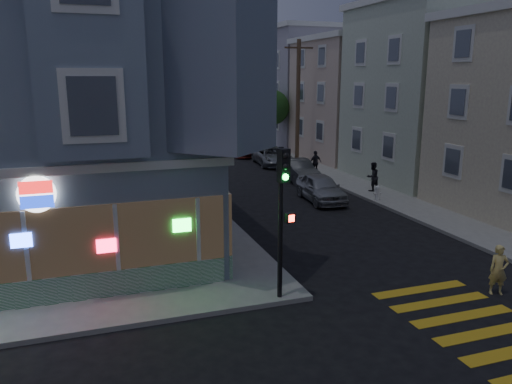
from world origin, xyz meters
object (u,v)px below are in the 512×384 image
street_tree_far (244,103)px  running_child (499,270)px  parked_car_a (321,188)px  parked_car_c (239,148)px  pedestrian_b (315,163)px  pedestrian_a (373,177)px  parked_car_b (298,170)px  fire_hydrant (377,192)px  street_tree_near (272,108)px  parked_car_d (272,156)px  utility_pole (298,100)px  traffic_signal (283,199)px

street_tree_far → running_child: street_tree_far is taller
parked_car_a → parked_car_c: bearing=93.0°
pedestrian_b → parked_car_a: 6.84m
pedestrian_a → parked_car_b: size_ratio=0.39×
parked_car_c → fire_hydrant: size_ratio=6.11×
street_tree_near → parked_car_c: 4.49m
street_tree_far → parked_car_d: size_ratio=1.08×
pedestrian_b → parked_car_d: size_ratio=0.32×
utility_pole → parked_car_b: size_ratio=2.11×
utility_pole → traffic_signal: (-9.93, -21.81, -1.64)m
parked_car_c → fire_hydrant: bearing=-88.0°
parked_car_b → parked_car_c: parked_car_b is taller
parked_car_a → traffic_signal: 12.87m
parked_car_d → fire_hydrant: 12.68m
pedestrian_a → parked_car_a: bearing=-1.2°
parked_car_d → fire_hydrant: bearing=-79.1°
street_tree_near → traffic_signal: size_ratio=1.19×
utility_pole → street_tree_near: utility_pole is taller
running_child → pedestrian_a: 13.55m
street_tree_far → pedestrian_a: (-0.01, -24.31, -2.96)m
fire_hydrant → street_tree_near: bearing=87.2°
fire_hydrant → traffic_signal: bearing=-134.0°
running_child → parked_car_c: (0.61, 28.91, -0.09)m
street_tree_near → traffic_signal: street_tree_near is taller
parked_car_a → parked_car_b: (0.95, 5.20, -0.02)m
running_child → fire_hydrant: running_child is taller
running_child → pedestrian_b: bearing=104.4°
utility_pole → parked_car_a: utility_pole is taller
utility_pole → pedestrian_a: 11.00m
pedestrian_a → parked_car_a: size_ratio=0.39×
pedestrian_a → parked_car_a: 3.65m
pedestrian_a → parked_car_d: pedestrian_a is taller
utility_pole → parked_car_c: 7.48m
running_child → pedestrian_a: bearing=97.1°
parked_car_d → parked_car_a: bearing=-92.0°
parked_car_b → fire_hydrant: size_ratio=5.54×
parked_car_c → parked_car_d: (0.99, -5.20, -0.00)m
utility_pole → parked_car_a: size_ratio=2.12×
street_tree_near → running_child: bearing=-97.1°
street_tree_far → pedestrian_b: (-0.90, -18.71, -3.00)m
parked_car_d → pedestrian_b: bearing=-71.3°
street_tree_far → pedestrian_a: size_ratio=3.23×
pedestrian_a → traffic_signal: 15.47m
utility_pole → traffic_signal: bearing=-114.5°
fire_hydrant → street_tree_far: bearing=88.0°
parked_car_d → traffic_signal: bearing=-104.4°
street_tree_near → pedestrian_a: 16.58m
street_tree_near → pedestrian_b: street_tree_near is taller
parked_car_d → traffic_signal: size_ratio=1.10×
parked_car_c → pedestrian_b: bearing=-83.1°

